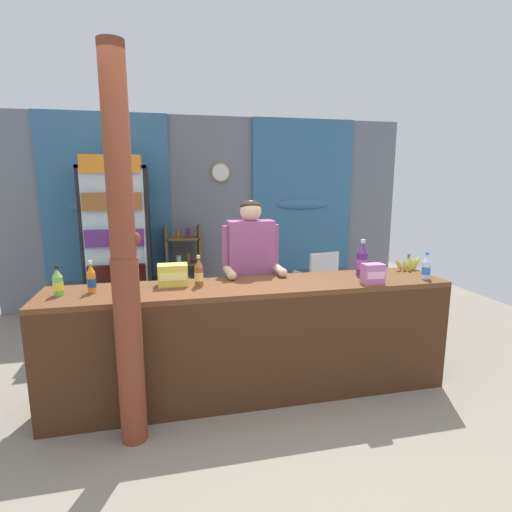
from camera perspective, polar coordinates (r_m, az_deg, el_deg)
The scene contains 16 objects.
ground_plane at distance 4.24m, azimuth -2.70°, elevation -13.76°, with size 8.14×8.14×0.00m, color gray.
back_wall_curtained at distance 5.78m, azimuth -6.39°, elevation 6.48°, with size 5.62×0.22×2.61m.
stall_counter at distance 3.24m, azimuth 0.06°, elevation -10.60°, with size 3.22×0.60×0.93m.
timber_post at distance 2.69m, azimuth -18.12°, elevation -1.31°, with size 0.20×0.17×2.55m.
drink_fridge at distance 5.20m, azimuth -19.04°, elevation 3.01°, with size 0.77×0.63×2.04m.
bottle_shelf_rack at distance 5.58m, azimuth -10.18°, elevation -1.40°, with size 0.48×0.28×1.16m.
plastic_lawn_chair at distance 5.29m, azimuth 8.76°, elevation -3.22°, with size 0.53×0.53×0.86m.
shopkeeper at distance 3.66m, azimuth -0.72°, elevation -1.27°, with size 0.52×0.42×1.58m.
soda_bottle_grape_soda at distance 3.66m, azimuth 14.80°, elevation -0.53°, with size 0.10×0.10×0.31m.
soda_bottle_water at distance 3.69m, azimuth 22.96°, elevation -1.51°, with size 0.07×0.07×0.23m.
soda_bottle_lime_soda at distance 3.25m, azimuth -26.24°, elevation -3.42°, with size 0.07×0.07×0.22m.
soda_bottle_orange_soda at distance 3.22m, azimuth -22.26°, elevation -3.05°, with size 0.06×0.06×0.24m.
soda_bottle_iced_tea at distance 3.20m, azimuth -8.09°, elevation -2.39°, with size 0.07×0.07×0.25m.
snack_box_instant_noodle at distance 3.26m, azimuth -11.71°, elevation -2.63°, with size 0.23×0.15×0.17m.
snack_box_wafer at distance 3.37m, azimuth 16.21°, elevation -2.44°, with size 0.17×0.11×0.16m.
banana_bunch at distance 3.98m, azimuth 20.83°, elevation -1.10°, with size 0.27×0.06×0.16m.
Camera 1 is at (-0.67, -2.55, 1.76)m, focal length 28.26 mm.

